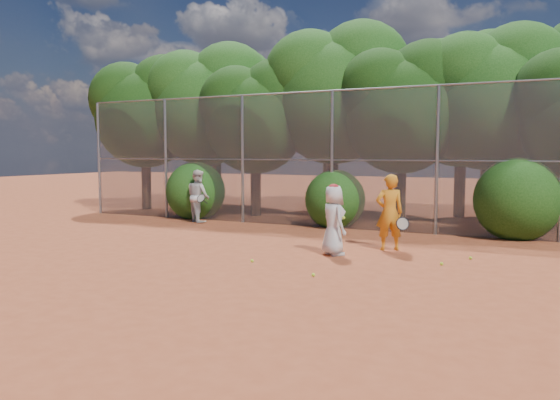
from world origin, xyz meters
The scene contains 21 objects.
ground centered at (0.00, 0.00, 0.00)m, with size 80.00×80.00×0.00m, color #943E21.
fence_back centered at (-0.12, 6.00, 2.05)m, with size 20.05×0.09×4.03m.
tree_0 centered at (-9.44, 8.04, 3.93)m, with size 4.38×3.81×6.00m.
tree_1 centered at (-6.94, 8.54, 4.16)m, with size 4.64×4.03×6.35m.
tree_2 centered at (-4.45, 7.83, 3.58)m, with size 3.99×3.47×5.47m.
tree_3 centered at (-1.94, 8.84, 4.40)m, with size 4.89×4.26×6.70m.
tree_4 centered at (0.55, 8.24, 3.76)m, with size 4.19×3.64×5.73m.
tree_5 centered at (3.06, 9.04, 4.05)m, with size 4.51×3.92×6.17m.
tree_9 centered at (-7.94, 10.84, 4.34)m, with size 4.83×4.20×6.62m.
tree_10 centered at (-2.93, 11.05, 4.63)m, with size 5.15×4.48×7.06m.
tree_11 centered at (2.06, 10.64, 4.16)m, with size 4.64×4.03×6.35m.
bush_0 centered at (-6.00, 6.30, 1.00)m, with size 2.00×2.00×2.00m, color #174110.
bush_1 centered at (-1.00, 6.30, 0.90)m, with size 1.80×1.80×1.80m, color #174110.
bush_2 centered at (4.00, 6.30, 1.10)m, with size 2.20×2.20×2.20m, color #174110.
player_yellow centered at (1.47, 3.10, 0.86)m, with size 0.88×0.66×1.73m.
player_teen centered at (0.53, 1.99, 0.77)m, with size 0.87×0.86×1.55m.
player_white centered at (-5.28, 5.40, 0.84)m, with size 1.03×0.96×1.68m.
ball_0 centered at (2.84, 1.87, 0.03)m, with size 0.07×0.07×0.07m, color #AED526.
ball_1 centered at (3.28, 2.74, 0.03)m, with size 0.07×0.07×0.07m, color #AED526.
ball_2 centered at (0.93, -0.13, 0.03)m, with size 0.07×0.07×0.07m, color #AED526.
ball_4 centered at (-0.67, 0.51, 0.03)m, with size 0.07×0.07×0.07m, color #AED526.
Camera 1 is at (4.56, -9.05, 2.22)m, focal length 35.00 mm.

